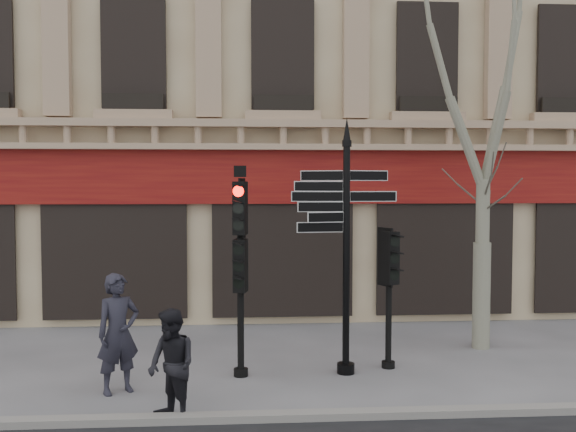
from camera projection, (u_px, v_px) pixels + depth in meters
name	position (u px, v px, depth m)	size (l,w,h in m)	color
ground	(301.00, 389.00, 10.74)	(80.00, 80.00, 0.00)	#5A5A5F
kerb	(309.00, 416.00, 9.34)	(80.00, 0.25, 0.12)	gray
building	(270.00, 26.00, 22.70)	(28.00, 15.52, 18.00)	tan
fingerpost	(347.00, 202.00, 11.46)	(2.10, 2.10, 4.62)	black
traffic_signal_main	(240.00, 244.00, 11.33)	(0.47, 0.38, 3.75)	black
traffic_signal_secondary	(389.00, 273.00, 11.88)	(0.52, 0.45, 2.56)	black
plane_tree	(485.00, 58.00, 13.09)	(3.22, 3.22, 8.56)	gray
pedestrian_a	(118.00, 333.00, 10.51)	(0.72, 0.47, 1.97)	#22212D
pedestrian_b	(172.00, 365.00, 9.26)	(0.79, 0.62, 1.63)	black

